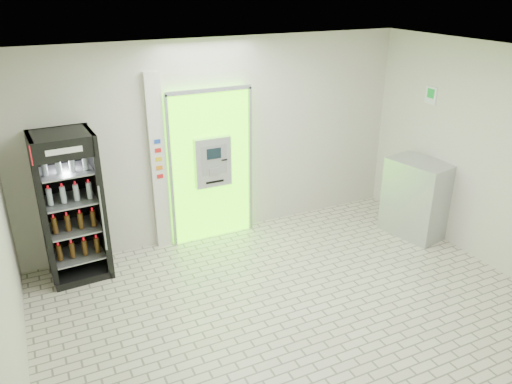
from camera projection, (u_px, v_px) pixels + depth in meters
ground at (301, 317)px, 5.99m from camera, size 6.00×6.00×0.00m
room_shell at (307, 174)px, 5.26m from camera, size 6.00×6.00×6.00m
atm_assembly at (211, 165)px, 7.45m from camera, size 1.30×0.24×2.33m
pillar at (158, 164)px, 7.12m from camera, size 0.22×0.11×2.60m
beverage_cooler at (72, 209)px, 6.51m from camera, size 0.79×0.73×2.00m
steel_cabinet at (416, 198)px, 7.73m from camera, size 0.80×1.02×1.21m
exit_sign at (431, 95)px, 7.49m from camera, size 0.02×0.22×0.26m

